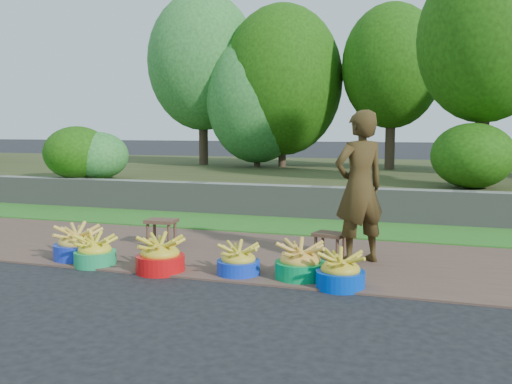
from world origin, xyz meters
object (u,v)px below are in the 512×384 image
(basin_b, at_px, (95,252))
(basin_e, at_px, (300,263))
(stool_right, at_px, (330,238))
(stool_left, at_px, (161,225))
(vendor_woman, at_px, (360,187))
(basin_d, at_px, (238,262))
(basin_c, at_px, (160,256))
(basin_f, at_px, (340,272))
(basin_a, at_px, (77,245))

(basin_b, relative_size, basin_e, 0.90)
(basin_e, xyz_separation_m, stool_right, (0.12, 0.90, 0.09))
(stool_left, height_order, stool_right, stool_left)
(vendor_woman, bearing_deg, basin_d, -1.05)
(basin_c, xyz_separation_m, basin_e, (1.46, 0.18, -0.00))
(basin_c, distance_m, vendor_woman, 2.28)
(basin_d, bearing_deg, stool_right, 51.46)
(basin_c, distance_m, basin_e, 1.47)
(stool_right, relative_size, vendor_woman, 0.24)
(basin_c, height_order, basin_e, basin_c)
(basin_c, xyz_separation_m, stool_right, (1.58, 1.08, 0.09))
(basin_c, bearing_deg, basin_e, 7.00)
(basin_d, distance_m, vendor_woman, 1.58)
(basin_c, height_order, basin_f, basin_c)
(basin_a, xyz_separation_m, stool_left, (0.55, 0.99, 0.10))
(basin_c, xyz_separation_m, basin_f, (1.89, 0.00, -0.02))
(basin_f, height_order, stool_right, basin_f)
(basin_d, height_order, stool_right, basin_d)
(basin_e, distance_m, vendor_woman, 1.19)
(basin_b, distance_m, basin_e, 2.28)
(basin_b, height_order, vendor_woman, vendor_woman)
(basin_b, bearing_deg, basin_d, 3.65)
(stool_right, bearing_deg, basin_f, -73.71)
(basin_f, height_order, vendor_woman, vendor_woman)
(basin_d, height_order, vendor_woman, vendor_woman)
(basin_a, xyz_separation_m, basin_b, (0.35, -0.17, -0.03))
(basin_b, bearing_deg, stool_left, 80.19)
(vendor_woman, bearing_deg, stool_left, -44.42)
(vendor_woman, bearing_deg, basin_e, 21.41)
(basin_c, relative_size, basin_f, 1.10)
(stool_left, bearing_deg, vendor_woman, -3.14)
(basin_b, relative_size, basin_d, 1.03)
(basin_a, height_order, basin_d, basin_a)
(basin_b, distance_m, basin_f, 2.70)
(basin_a, xyz_separation_m, basin_f, (3.05, -0.19, -0.02))
(basin_e, relative_size, stool_right, 1.27)
(basin_f, distance_m, vendor_woman, 1.26)
(basin_b, xyz_separation_m, basin_f, (2.70, -0.02, 0.00))
(vendor_woman, bearing_deg, stool_right, -47.08)
(basin_f, bearing_deg, stool_left, 154.79)
(stool_right, bearing_deg, basin_e, -97.59)
(basin_d, xyz_separation_m, basin_e, (0.64, 0.05, 0.02))
(basin_a, height_order, stool_right, basin_a)
(basin_e, bearing_deg, basin_c, -173.00)
(basin_a, distance_m, stool_left, 1.14)
(stool_left, bearing_deg, basin_c, -62.64)
(basin_a, height_order, basin_f, basin_a)
(basin_a, relative_size, basin_b, 1.17)
(stool_right, bearing_deg, basin_d, -128.54)
(basin_d, relative_size, stool_left, 1.12)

